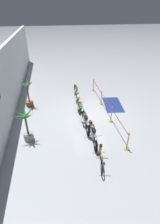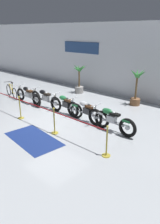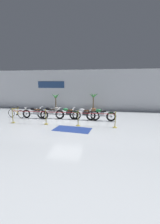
{
  "view_description": "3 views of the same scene",
  "coord_description": "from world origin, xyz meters",
  "views": [
    {
      "loc": [
        -9.73,
        2.4,
        6.26
      ],
      "look_at": [
        -0.4,
        0.79,
        0.45
      ],
      "focal_mm": 28.0,
      "sensor_mm": 36.0,
      "label": 1
    },
    {
      "loc": [
        6.99,
        -6.06,
        3.75
      ],
      "look_at": [
        1.08,
        0.51,
        0.42
      ],
      "focal_mm": 35.0,
      "sensor_mm": 36.0,
      "label": 2
    },
    {
      "loc": [
        2.88,
        -10.66,
        2.83
      ],
      "look_at": [
        0.96,
        1.01,
        0.55
      ],
      "focal_mm": 24.0,
      "sensor_mm": 36.0,
      "label": 3
    }
  ],
  "objects": [
    {
      "name": "ground_plane",
      "position": [
        0.0,
        0.0,
        0.0
      ],
      "size": [
        120.0,
        120.0,
        0.0
      ],
      "primitive_type": "plane",
      "color": "#B2B7BC"
    },
    {
      "name": "back_wall",
      "position": [
        -0.01,
        5.12,
        2.1
      ],
      "size": [
        28.0,
        0.29,
        4.2
      ],
      "color": "white",
      "rests_on": "ground"
    },
    {
      "name": "motorcycle_black_0",
      "position": [
        -2.65,
        0.48,
        0.46
      ],
      "size": [
        2.3,
        0.62,
        0.93
      ],
      "color": "black",
      "rests_on": "ground"
    },
    {
      "name": "motorcycle_black_1",
      "position": [
        -1.43,
        0.65,
        0.48
      ],
      "size": [
        2.34,
        0.62,
        0.95
      ],
      "color": "black",
      "rests_on": "ground"
    },
    {
      "name": "motorcycle_green_2",
      "position": [
        0.03,
        0.68,
        0.46
      ],
      "size": [
        2.1,
        0.62,
        0.92
      ],
      "color": "black",
      "rests_on": "ground"
    },
    {
      "name": "motorcycle_silver_3",
      "position": [
        1.35,
        0.63,
        0.46
      ],
      "size": [
        2.43,
        0.62,
        0.94
      ],
      "color": "black",
      "rests_on": "ground"
    },
    {
      "name": "motorcycle_green_4",
      "position": [
        2.64,
        0.56,
        0.46
      ],
      "size": [
        2.27,
        0.62,
        0.95
      ],
      "color": "black",
      "rests_on": "ground"
    },
    {
      "name": "bicycle",
      "position": [
        -4.36,
        0.51,
        0.36
      ],
      "size": [
        1.66,
        0.52,
        0.94
      ],
      "color": "black",
      "rests_on": "ground"
    },
    {
      "name": "potted_palm_left_of_row",
      "position": [
        -2.01,
        3.9,
        0.84
      ],
      "size": [
        0.88,
        1.09,
        1.85
      ],
      "color": "gray",
      "rests_on": "ground"
    },
    {
      "name": "potted_palm_right_of_row",
      "position": [
        1.79,
        4.1,
        0.89
      ],
      "size": [
        0.97,
        0.96,
        2.0
      ],
      "color": "brown",
      "rests_on": "ground"
    },
    {
      "name": "stanchion_far_left",
      "position": [
        -1.29,
        -1.05,
        0.7
      ],
      "size": [
        7.33,
        0.28,
        1.05
      ],
      "color": "gold",
      "rests_on": "ground"
    },
    {
      "name": "stanchion_mid_left",
      "position": [
        -1.11,
        -1.05,
        0.36
      ],
      "size": [
        0.28,
        0.28,
        1.05
      ],
      "color": "gold",
      "rests_on": "ground"
    },
    {
      "name": "stanchion_mid_right",
      "position": [
        1.17,
        -1.05,
        0.36
      ],
      "size": [
        0.28,
        0.28,
        1.05
      ],
      "color": "gold",
      "rests_on": "ground"
    },
    {
      "name": "stanchion_far_right",
      "position": [
        3.6,
        -1.05,
        0.36
      ],
      "size": [
        0.28,
        0.28,
        1.05
      ],
      "color": "gold",
      "rests_on": "ground"
    },
    {
      "name": "floor_banner",
      "position": [
        0.95,
        -1.9,
        0.0
      ],
      "size": [
        2.45,
        1.51,
        0.01
      ],
      "primitive_type": "cube",
      "rotation": [
        0.0,
        0.0,
        -0.12
      ],
      "color": "navy",
      "rests_on": "ground"
    }
  ]
}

